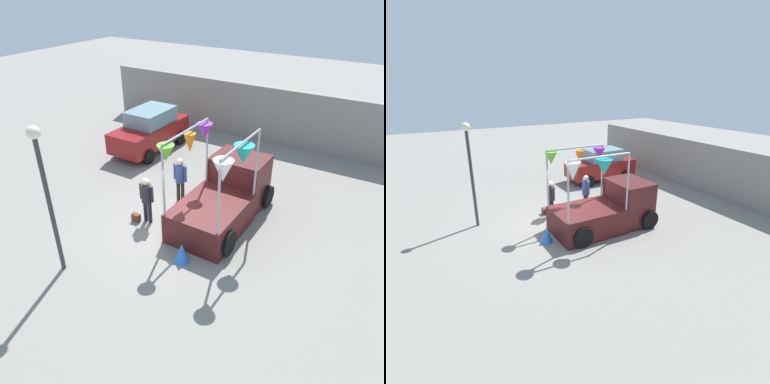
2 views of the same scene
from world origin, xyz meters
The scene contains 9 objects.
ground_plane centered at (0.00, 0.00, 0.00)m, with size 60.00×60.00×0.00m, color gray.
vendor_truck centered at (1.21, 1.45, 0.89)m, with size 2.39×4.11×3.23m.
parked_car centered at (-4.28, 4.59, 0.94)m, with size 1.88×4.00×1.88m.
person_customer centered at (-0.80, -0.18, 0.97)m, with size 0.53×0.34×1.61m.
person_vendor centered at (-0.57, 1.42, 1.03)m, with size 0.53×0.34×1.71m.
handbag centered at (-1.15, -0.38, 0.14)m, with size 0.28×0.16×0.28m, color #592D1E.
street_lamp centered at (-1.43, -3.21, 2.70)m, with size 0.32×0.32×4.17m.
brick_boundary_wall centered at (0.00, 8.38, 1.30)m, with size 18.00×0.36×2.60m, color gray.
folded_kite_bundle_azure centered at (1.22, -1.26, 0.30)m, with size 0.44×0.44×0.60m, color blue.
Camera 1 is at (5.77, -8.08, 7.12)m, focal length 35.00 mm.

